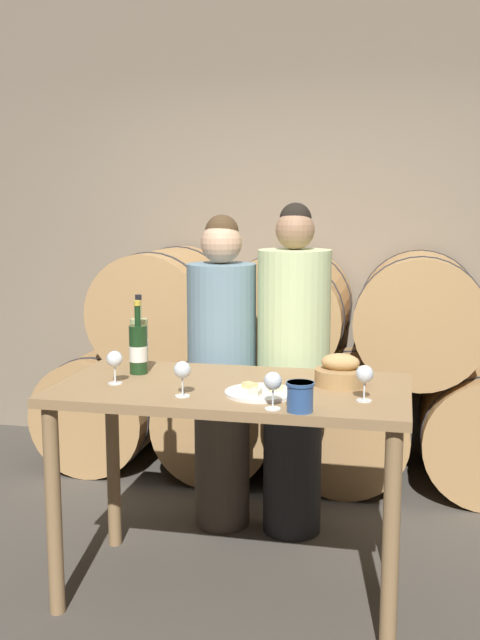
{
  "coord_description": "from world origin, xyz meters",
  "views": [
    {
      "loc": [
        0.68,
        -2.93,
        1.68
      ],
      "look_at": [
        0.0,
        0.15,
        1.17
      ],
      "focal_mm": 42.0,
      "sensor_mm": 36.0,
      "label": 1
    }
  ],
  "objects_px": {
    "wine_glass_center": "(273,382)",
    "wine_glass_right": "(365,375)",
    "person_left": "(222,371)",
    "wine_glass_left": "(182,371)",
    "tasting_table": "(232,416)",
    "wine_glass_far_left": "(115,360)",
    "wine_bottle_white": "(139,342)",
    "person_right": "(293,370)",
    "cheese_plate": "(260,392)",
    "bread_basket": "(340,373)",
    "blue_crock": "(300,395)",
    "wine_bottle_red": "(138,349)"
  },
  "relations": [
    {
      "from": "tasting_table",
      "to": "wine_glass_center",
      "type": "height_order",
      "value": "wine_glass_center"
    },
    {
      "from": "person_left",
      "to": "wine_glass_far_left",
      "type": "bearing_deg",
      "value": -110.37
    },
    {
      "from": "person_right",
      "to": "bread_basket",
      "type": "distance_m",
      "value": 0.64
    },
    {
      "from": "wine_glass_center",
      "to": "bread_basket",
      "type": "bearing_deg",
      "value": 63.13
    },
    {
      "from": "wine_glass_far_left",
      "to": "wine_glass_center",
      "type": "relative_size",
      "value": 1.0
    },
    {
      "from": "bread_basket",
      "to": "blue_crock",
      "type": "bearing_deg",
      "value": -104.47
    },
    {
      "from": "blue_crock",
      "to": "wine_glass_left",
      "type": "distance_m",
      "value": 0.49
    },
    {
      "from": "person_right",
      "to": "wine_bottle_red",
      "type": "height_order",
      "value": "person_right"
    },
    {
      "from": "person_left",
      "to": "wine_glass_right",
      "type": "bearing_deg",
      "value": -46.52
    },
    {
      "from": "tasting_table",
      "to": "wine_bottle_red",
      "type": "distance_m",
      "value": 0.53
    },
    {
      "from": "tasting_table",
      "to": "bread_basket",
      "type": "distance_m",
      "value": 0.48
    },
    {
      "from": "wine_bottle_red",
      "to": "cheese_plate",
      "type": "height_order",
      "value": "wine_bottle_red"
    },
    {
      "from": "person_left",
      "to": "wine_glass_left",
      "type": "relative_size",
      "value": 11.45
    },
    {
      "from": "wine_glass_right",
      "to": "cheese_plate",
      "type": "bearing_deg",
      "value": 178.48
    },
    {
      "from": "cheese_plate",
      "to": "person_right",
      "type": "bearing_deg",
      "value": 88.65
    },
    {
      "from": "wine_glass_center",
      "to": "blue_crock",
      "type": "bearing_deg",
      "value": -3.94
    },
    {
      "from": "tasting_table",
      "to": "person_left",
      "type": "distance_m",
      "value": 0.69
    },
    {
      "from": "person_right",
      "to": "wine_bottle_white",
      "type": "bearing_deg",
      "value": -147.9
    },
    {
      "from": "tasting_table",
      "to": "wine_glass_far_left",
      "type": "xyz_separation_m",
      "value": [
        -0.48,
        -0.08,
        0.23
      ]
    },
    {
      "from": "tasting_table",
      "to": "person_right",
      "type": "xyz_separation_m",
      "value": [
        0.16,
        0.66,
        0.06
      ]
    },
    {
      "from": "wine_bottle_red",
      "to": "wine_glass_left",
      "type": "distance_m",
      "value": 0.45
    },
    {
      "from": "person_left",
      "to": "wine_bottle_white",
      "type": "xyz_separation_m",
      "value": [
        -0.29,
        -0.41,
        0.22
      ]
    },
    {
      "from": "person_right",
      "to": "wine_bottle_white",
      "type": "xyz_separation_m",
      "value": [
        -0.65,
        -0.41,
        0.19
      ]
    },
    {
      "from": "wine_bottle_red",
      "to": "wine_bottle_white",
      "type": "height_order",
      "value": "wine_bottle_white"
    },
    {
      "from": "person_right",
      "to": "wine_glass_right",
      "type": "height_order",
      "value": "person_right"
    },
    {
      "from": "tasting_table",
      "to": "wine_glass_right",
      "type": "distance_m",
      "value": 0.61
    },
    {
      "from": "person_left",
      "to": "cheese_plate",
      "type": "distance_m",
      "value": 0.86
    },
    {
      "from": "wine_glass_far_left",
      "to": "wine_glass_left",
      "type": "bearing_deg",
      "value": -21.83
    },
    {
      "from": "wine_glass_far_left",
      "to": "wine_glass_right",
      "type": "relative_size",
      "value": 1.0
    },
    {
      "from": "wine_glass_center",
      "to": "cheese_plate",
      "type": "bearing_deg",
      "value": 113.35
    },
    {
      "from": "blue_crock",
      "to": "bread_basket",
      "type": "height_order",
      "value": "bread_basket"
    },
    {
      "from": "wine_glass_center",
      "to": "wine_glass_right",
      "type": "relative_size",
      "value": 1.0
    },
    {
      "from": "wine_bottle_white",
      "to": "wine_glass_left",
      "type": "distance_m",
      "value": 0.58
    },
    {
      "from": "cheese_plate",
      "to": "wine_glass_right",
      "type": "distance_m",
      "value": 0.42
    },
    {
      "from": "person_right",
      "to": "person_left",
      "type": "bearing_deg",
      "value": 179.98
    },
    {
      "from": "wine_glass_far_left",
      "to": "person_right",
      "type": "bearing_deg",
      "value": 49.14
    },
    {
      "from": "person_right",
      "to": "blue_crock",
      "type": "bearing_deg",
      "value": -80.37
    },
    {
      "from": "wine_glass_far_left",
      "to": "wine_bottle_red",
      "type": "bearing_deg",
      "value": 81.36
    },
    {
      "from": "wine_bottle_white",
      "to": "wine_glass_far_left",
      "type": "height_order",
      "value": "wine_bottle_white"
    },
    {
      "from": "cheese_plate",
      "to": "person_left",
      "type": "bearing_deg",
      "value": 113.95
    },
    {
      "from": "tasting_table",
      "to": "bread_basket",
      "type": "bearing_deg",
      "value": 12.61
    },
    {
      "from": "person_left",
      "to": "bread_basket",
      "type": "bearing_deg",
      "value": -41.27
    },
    {
      "from": "blue_crock",
      "to": "wine_glass_far_left",
      "type": "relative_size",
      "value": 0.78
    },
    {
      "from": "cheese_plate",
      "to": "tasting_table",
      "type": "bearing_deg",
      "value": 139.15
    },
    {
      "from": "person_right",
      "to": "blue_crock",
      "type": "distance_m",
      "value": 1.01
    },
    {
      "from": "blue_crock",
      "to": "cheese_plate",
      "type": "relative_size",
      "value": 0.39
    },
    {
      "from": "wine_glass_left",
      "to": "wine_glass_right",
      "type": "height_order",
      "value": "same"
    },
    {
      "from": "wine_bottle_red",
      "to": "wine_glass_center",
      "type": "bearing_deg",
      "value": -32.86
    },
    {
      "from": "person_left",
      "to": "cheese_plate",
      "type": "height_order",
      "value": "person_left"
    },
    {
      "from": "bread_basket",
      "to": "wine_bottle_red",
      "type": "bearing_deg",
      "value": 178.54
    }
  ]
}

